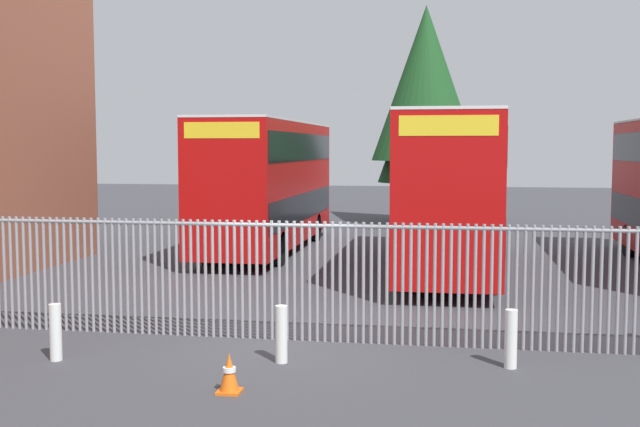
# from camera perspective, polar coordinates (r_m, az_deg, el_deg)

# --- Properties ---
(ground_plane) EXTENTS (100.00, 100.00, 0.00)m
(ground_plane) POSITION_cam_1_polar(r_m,az_deg,el_deg) (22.26, 1.74, -4.28)
(ground_plane) COLOR #3D3D42
(palisade_fence) EXTENTS (15.89, 0.14, 2.35)m
(palisade_fence) POSITION_cam_1_polar(r_m,az_deg,el_deg) (14.34, -3.54, -4.58)
(palisade_fence) COLOR gray
(palisade_fence) RESTS_ON ground
(double_decker_bus_near_gate) EXTENTS (2.54, 10.81, 4.42)m
(double_decker_bus_near_gate) POSITION_cam_1_polar(r_m,az_deg,el_deg) (22.50, 9.40, 1.96)
(double_decker_bus_near_gate) COLOR #B70C0C
(double_decker_bus_near_gate) RESTS_ON ground
(double_decker_bus_behind_fence_right) EXTENTS (2.54, 10.81, 4.42)m
(double_decker_bus_behind_fence_right) POSITION_cam_1_polar(r_m,az_deg,el_deg) (26.67, -3.80, 2.45)
(double_decker_bus_behind_fence_right) COLOR #B70C0C
(double_decker_bus_behind_fence_right) RESTS_ON ground
(bollard_near_left) EXTENTS (0.20, 0.20, 0.95)m
(bollard_near_left) POSITION_cam_1_polar(r_m,az_deg,el_deg) (13.77, -18.76, -8.22)
(bollard_near_left) COLOR silver
(bollard_near_left) RESTS_ON ground
(bollard_center_front) EXTENTS (0.20, 0.20, 0.95)m
(bollard_center_front) POSITION_cam_1_polar(r_m,az_deg,el_deg) (12.94, -2.84, -8.80)
(bollard_center_front) COLOR silver
(bollard_center_front) RESTS_ON ground
(bollard_near_right) EXTENTS (0.20, 0.20, 0.95)m
(bollard_near_right) POSITION_cam_1_polar(r_m,az_deg,el_deg) (12.98, 13.78, -8.89)
(bollard_near_right) COLOR silver
(bollard_near_right) RESTS_ON ground
(traffic_cone_by_gate) EXTENTS (0.34, 0.34, 0.59)m
(traffic_cone_by_gate) POSITION_cam_1_polar(r_m,az_deg,el_deg) (11.52, -6.64, -11.51)
(traffic_cone_by_gate) COLOR orange
(traffic_cone_by_gate) RESTS_ON ground
(tree_tall_back) EXTENTS (4.22, 4.22, 7.96)m
(tree_tall_back) POSITION_cam_1_polar(r_m,az_deg,el_deg) (36.34, 7.61, 7.02)
(tree_tall_back) COLOR #4C3823
(tree_tall_back) RESTS_ON ground
(tree_short_side) EXTENTS (4.90, 4.90, 9.95)m
(tree_short_side) POSITION_cam_1_polar(r_m,az_deg,el_deg) (36.27, 7.73, 9.40)
(tree_short_side) COLOR #4C3823
(tree_short_side) RESTS_ON ground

